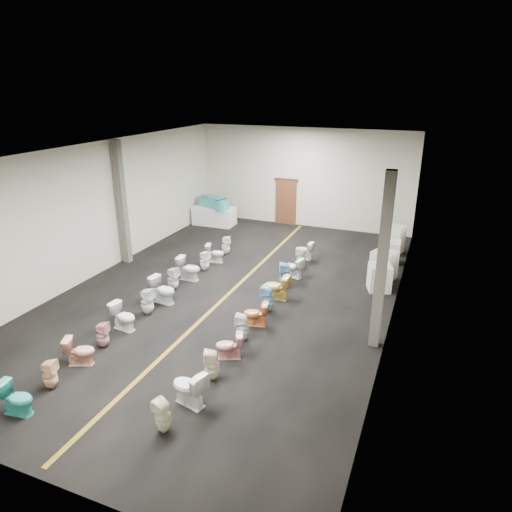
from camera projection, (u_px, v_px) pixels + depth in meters
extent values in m
plane|color=black|center=(231.00, 292.00, 14.73)|extent=(16.00, 16.00, 0.00)
plane|color=black|center=(228.00, 150.00, 13.14)|extent=(16.00, 16.00, 0.00)
plane|color=beige|center=(303.00, 178.00, 20.88)|extent=(10.00, 0.00, 10.00)
plane|color=beige|center=(9.00, 365.00, 6.99)|extent=(10.00, 0.00, 10.00)
plane|color=beige|center=(98.00, 209.00, 15.68)|extent=(0.00, 16.00, 16.00)
plane|color=beige|center=(399.00, 245.00, 12.19)|extent=(0.00, 16.00, 16.00)
cube|color=#7D5E12|center=(231.00, 292.00, 14.73)|extent=(0.12, 15.60, 0.01)
cube|color=#562D19|center=(286.00, 202.00, 21.53)|extent=(1.00, 0.10, 2.10)
cube|color=#331C11|center=(286.00, 180.00, 21.16)|extent=(1.15, 0.08, 0.10)
cube|color=#59544C|center=(122.00, 203.00, 16.46)|extent=(0.25, 0.25, 4.50)
cube|color=#59544C|center=(382.00, 263.00, 10.98)|extent=(0.25, 0.25, 4.50)
cube|color=white|center=(214.00, 216.00, 21.62)|extent=(1.94, 1.00, 0.86)
cube|color=teal|center=(214.00, 203.00, 21.39)|extent=(1.36, 1.06, 0.50)
cylinder|color=teal|center=(206.00, 201.00, 21.78)|extent=(0.66, 0.66, 0.50)
cylinder|color=teal|center=(222.00, 205.00, 21.01)|extent=(0.66, 0.66, 0.50)
cube|color=teal|center=(214.00, 199.00, 21.32)|extent=(1.10, 0.80, 0.20)
cube|color=silver|center=(379.00, 278.00, 14.71)|extent=(0.86, 0.86, 0.87)
cube|color=beige|center=(384.00, 265.00, 15.55)|extent=(0.94, 0.94, 0.99)
cube|color=silver|center=(389.00, 252.00, 17.02)|extent=(0.78, 0.78, 0.84)
cube|color=silver|center=(393.00, 239.00, 18.04)|extent=(0.90, 0.90, 1.07)
imported|color=teal|center=(16.00, 398.00, 9.18)|extent=(0.76, 0.50, 0.72)
imported|color=#F6C295|center=(50.00, 374.00, 9.96)|extent=(0.38, 0.37, 0.70)
imported|color=#DE9C83|center=(80.00, 351.00, 10.82)|extent=(0.79, 0.64, 0.71)
imported|color=#D39296|center=(103.00, 335.00, 11.53)|extent=(0.37, 0.37, 0.69)
imported|color=white|center=(124.00, 317.00, 12.37)|extent=(0.79, 0.51, 0.76)
imported|color=silver|center=(147.00, 301.00, 13.18)|extent=(0.42, 0.41, 0.81)
imported|color=silver|center=(163.00, 290.00, 13.88)|extent=(0.86, 0.55, 0.83)
imported|color=silver|center=(173.00, 279.00, 14.71)|extent=(0.42, 0.41, 0.79)
imported|color=silver|center=(189.00, 268.00, 15.51)|extent=(0.82, 0.49, 0.82)
imported|color=white|center=(204.00, 261.00, 16.28)|extent=(0.39, 0.39, 0.74)
imported|color=silver|center=(215.00, 253.00, 17.08)|extent=(0.75, 0.52, 0.70)
imported|color=white|center=(226.00, 245.00, 17.84)|extent=(0.40, 0.40, 0.74)
imported|color=beige|center=(163.00, 416.00, 8.71)|extent=(0.40, 0.40, 0.70)
imported|color=white|center=(189.00, 388.00, 9.43)|extent=(0.89, 0.64, 0.82)
imported|color=#F3E2C5|center=(212.00, 365.00, 10.26)|extent=(0.45, 0.45, 0.74)
imported|color=pink|center=(229.00, 346.00, 11.06)|extent=(0.76, 0.60, 0.68)
imported|color=silver|center=(242.00, 327.00, 11.84)|extent=(0.41, 0.40, 0.75)
imported|color=#E08346|center=(256.00, 314.00, 12.57)|extent=(0.75, 0.53, 0.69)
imported|color=#6DAFCD|center=(268.00, 299.00, 13.32)|extent=(0.38, 0.37, 0.81)
imported|color=gold|center=(277.00, 287.00, 14.11)|extent=(0.80, 0.47, 0.81)
imported|color=#6EADDB|center=(285.00, 275.00, 14.96)|extent=(0.50, 0.49, 0.84)
imported|color=white|center=(294.00, 267.00, 15.74)|extent=(0.79, 0.61, 0.71)
imported|color=beige|center=(301.00, 258.00, 16.62)|extent=(0.36, 0.36, 0.72)
imported|color=white|center=(304.00, 250.00, 17.36)|extent=(0.73, 0.46, 0.71)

